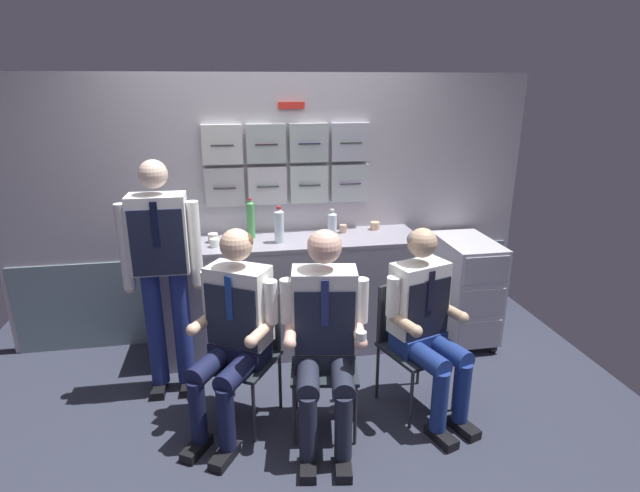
# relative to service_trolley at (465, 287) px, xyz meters

# --- Properties ---
(ground) EXTENTS (4.80, 4.80, 0.04)m
(ground) POSITION_rel_service_trolley_xyz_m (-1.53, -0.97, -0.49)
(ground) COLOR #2D303F
(galley_bulkhead) EXTENTS (4.20, 0.14, 2.15)m
(galley_bulkhead) POSITION_rel_service_trolley_xyz_m (-1.52, 0.40, 0.59)
(galley_bulkhead) COLOR #B9B4BC
(galley_bulkhead) RESTS_ON ground
(galley_counter) EXTENTS (1.99, 0.53, 0.92)m
(galley_counter) POSITION_rel_service_trolley_xyz_m (-1.41, 0.12, -0.00)
(galley_counter) COLOR #9B97A6
(galley_counter) RESTS_ON ground
(service_trolley) EXTENTS (0.40, 0.65, 0.87)m
(service_trolley) POSITION_rel_service_trolley_xyz_m (0.00, 0.00, 0.00)
(service_trolley) COLOR black
(service_trolley) RESTS_ON ground
(folding_chair_left) EXTENTS (0.55, 0.55, 0.83)m
(folding_chair_left) POSITION_rel_service_trolley_xyz_m (-1.80, -0.67, 0.04)
(folding_chair_left) COLOR #2D2D33
(folding_chair_left) RESTS_ON ground
(crew_member_left) EXTENTS (0.61, 0.70, 1.27)m
(crew_member_left) POSITION_rel_service_trolley_xyz_m (-1.88, -0.81, 0.23)
(crew_member_left) COLOR black
(crew_member_left) RESTS_ON ground
(folding_chair_right) EXTENTS (0.46, 0.46, 0.83)m
(folding_chair_right) POSITION_rel_service_trolley_xyz_m (-1.33, -0.83, 0.04)
(folding_chair_right) COLOR #2D2D33
(folding_chair_right) RESTS_ON ground
(crew_member_right) EXTENTS (0.53, 0.68, 1.29)m
(crew_member_right) POSITION_rel_service_trolley_xyz_m (-1.36, -0.98, 0.24)
(crew_member_right) COLOR black
(crew_member_right) RESTS_ON ground
(folding_chair_by_counter) EXTENTS (0.51, 0.51, 0.83)m
(folding_chair_by_counter) POSITION_rel_service_trolley_xyz_m (-0.74, -0.72, 0.04)
(folding_chair_by_counter) COLOR #2D2D33
(folding_chair_by_counter) RESTS_ON ground
(crew_member_by_counter) EXTENTS (0.53, 0.67, 1.23)m
(crew_member_by_counter) POSITION_rel_service_trolley_xyz_m (-0.69, -0.88, 0.21)
(crew_member_by_counter) COLOR black
(crew_member_by_counter) RESTS_ON ground
(crew_member_standing) EXTENTS (0.52, 0.26, 1.62)m
(crew_member_standing) POSITION_rel_service_trolley_xyz_m (-2.32, -0.34, 0.49)
(crew_member_standing) COLOR black
(crew_member_standing) RESTS_ON ground
(water_bottle_tall) EXTENTS (0.06, 0.06, 0.28)m
(water_bottle_tall) POSITION_rel_service_trolley_xyz_m (-2.20, 0.18, 0.59)
(water_bottle_tall) COLOR #4D9C5C
(water_bottle_tall) RESTS_ON galley_counter
(water_bottle_clear) EXTENTS (0.07, 0.07, 0.28)m
(water_bottle_clear) POSITION_rel_service_trolley_xyz_m (-1.52, 0.05, 0.59)
(water_bottle_clear) COLOR silver
(water_bottle_clear) RESTS_ON galley_counter
(water_bottle_blue_cap) EXTENTS (0.07, 0.07, 0.23)m
(water_bottle_blue_cap) POSITION_rel_service_trolley_xyz_m (-1.10, 0.10, 0.56)
(water_bottle_blue_cap) COLOR silver
(water_bottle_blue_cap) RESTS_ON galley_counter
(water_bottle_short) EXTENTS (0.06, 0.06, 0.31)m
(water_bottle_short) POSITION_rel_service_trolley_xyz_m (-1.72, 0.21, 0.61)
(water_bottle_short) COLOR #479C4F
(water_bottle_short) RESTS_ON galley_counter
(coffee_cup_spare) EXTENTS (0.06, 0.06, 0.06)m
(coffee_cup_spare) POSITION_rel_service_trolley_xyz_m (-0.99, 0.22, 0.49)
(coffee_cup_spare) COLOR tan
(coffee_cup_spare) RESTS_ON galley_counter
(paper_cup_blue) EXTENTS (0.07, 0.07, 0.06)m
(paper_cup_blue) POSITION_rel_service_trolley_xyz_m (-1.99, 0.02, 0.49)
(paper_cup_blue) COLOR white
(paper_cup_blue) RESTS_ON galley_counter
(paper_cup_tan) EXTENTS (0.08, 0.08, 0.07)m
(paper_cup_tan) POSITION_rel_service_trolley_xyz_m (-2.01, 0.14, 0.49)
(paper_cup_tan) COLOR silver
(paper_cup_tan) RESTS_ON galley_counter
(espresso_cup_small) EXTENTS (0.08, 0.08, 0.06)m
(espresso_cup_small) POSITION_rel_service_trolley_xyz_m (-0.71, 0.27, 0.49)
(espresso_cup_small) COLOR tan
(espresso_cup_small) RESTS_ON galley_counter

